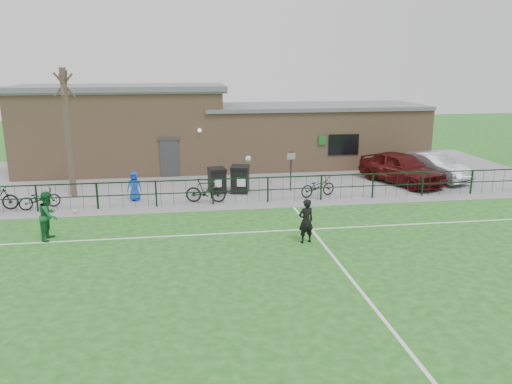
{
  "coord_description": "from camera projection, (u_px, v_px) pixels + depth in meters",
  "views": [
    {
      "loc": [
        -2.81,
        -13.64,
        6.18
      ],
      "look_at": [
        0.0,
        5.0,
        1.3
      ],
      "focal_mm": 35.0,
      "sensor_mm": 36.0,
      "label": 1
    }
  ],
  "objects": [
    {
      "name": "pitch_line_touch",
      "position": [
        247.0,
        204.0,
        22.48
      ],
      "size": [
        28.0,
        0.1,
        0.01
      ],
      "primitive_type": "cube",
      "color": "white",
      "rests_on": "ground"
    },
    {
      "name": "bicycle_c",
      "position": [
        40.0,
        198.0,
        21.69
      ],
      "size": [
        1.81,
        1.23,
        0.9
      ],
      "primitive_type": "imported",
      "rotation": [
        0.0,
        0.0,
        1.98
      ],
      "color": "black",
      "rests_on": "paving_strip"
    },
    {
      "name": "paving_strip",
      "position": [
        233.0,
        177.0,
        27.93
      ],
      "size": [
        34.0,
        13.0,
        0.02
      ],
      "primitive_type": "cube",
      "color": "gray",
      "rests_on": "ground"
    },
    {
      "name": "bare_tree",
      "position": [
        68.0,
        134.0,
        23.16
      ],
      "size": [
        0.3,
        0.3,
        6.0
      ],
      "primitive_type": "cylinder",
      "color": "#47352B",
      "rests_on": "ground"
    },
    {
      "name": "pitch_line_mid",
      "position": [
        260.0,
        232.0,
        18.84
      ],
      "size": [
        28.0,
        0.1,
        0.01
      ],
      "primitive_type": "cube",
      "color": "white",
      "rests_on": "ground"
    },
    {
      "name": "car_silver",
      "position": [
        432.0,
        166.0,
        27.03
      ],
      "size": [
        2.93,
        4.7,
        1.46
      ],
      "primitive_type": "imported",
      "rotation": [
        0.0,
        0.0,
        0.34
      ],
      "color": "#97999E",
      "rests_on": "paving_strip"
    },
    {
      "name": "wheelie_bin_left",
      "position": [
        240.0,
        180.0,
        24.39
      ],
      "size": [
        1.02,
        1.1,
        1.24
      ],
      "primitive_type": "cube",
      "rotation": [
        0.0,
        0.0,
        -0.24
      ],
      "color": "black",
      "rests_on": "paving_strip"
    },
    {
      "name": "outfield_player",
      "position": [
        49.0,
        215.0,
        17.87
      ],
      "size": [
        0.79,
        0.95,
        1.77
      ],
      "primitive_type": "imported",
      "rotation": [
        0.0,
        0.0,
        1.42
      ],
      "color": "#1A5B2C",
      "rests_on": "ground"
    },
    {
      "name": "bicycle_d",
      "position": [
        206.0,
        191.0,
        22.63
      ],
      "size": [
        1.89,
        0.85,
        1.1
      ],
      "primitive_type": "imported",
      "rotation": [
        0.0,
        0.0,
        1.39
      ],
      "color": "black",
      "rests_on": "paving_strip"
    },
    {
      "name": "bicycle_e",
      "position": [
        318.0,
        186.0,
        23.66
      ],
      "size": [
        1.95,
        1.18,
        0.97
      ],
      "primitive_type": "imported",
      "rotation": [
        0.0,
        0.0,
        1.89
      ],
      "color": "black",
      "rests_on": "paving_strip"
    },
    {
      "name": "pitch_line_perp",
      "position": [
        345.0,
        271.0,
        15.3
      ],
      "size": [
        0.1,
        16.0,
        0.01
      ],
      "primitive_type": "cube",
      "color": "white",
      "rests_on": "ground"
    },
    {
      "name": "ball_ground",
      "position": [
        75.0,
        211.0,
        21.07
      ],
      "size": [
        0.2,
        0.2,
        0.2
      ],
      "primitive_type": "sphere",
      "color": "white",
      "rests_on": "ground"
    },
    {
      "name": "goalkeeper_kick",
      "position": [
        304.0,
        219.0,
        17.59
      ],
      "size": [
        2.09,
        3.29,
        2.64
      ],
      "color": "black",
      "rests_on": "ground"
    },
    {
      "name": "car_maroon",
      "position": [
        401.0,
        168.0,
        26.15
      ],
      "size": [
        3.7,
        5.26,
        1.66
      ],
      "primitive_type": "imported",
      "rotation": [
        0.0,
        0.0,
        0.4
      ],
      "color": "#440C0D",
      "rests_on": "paving_strip"
    },
    {
      "name": "perimeter_fence",
      "position": [
        246.0,
        191.0,
        22.52
      ],
      "size": [
        28.0,
        0.1,
        1.2
      ],
      "primitive_type": "cube",
      "color": "black",
      "rests_on": "ground"
    },
    {
      "name": "sign_post",
      "position": [
        291.0,
        171.0,
        24.53
      ],
      "size": [
        0.07,
        0.07,
        2.0
      ],
      "primitive_type": "cylinder",
      "rotation": [
        0.0,
        0.0,
        0.12
      ],
      "color": "black",
      "rests_on": "paving_strip"
    },
    {
      "name": "clubhouse",
      "position": [
        213.0,
        131.0,
        30.12
      ],
      "size": [
        24.25,
        5.4,
        4.96
      ],
      "color": "#A47D5B",
      "rests_on": "ground"
    },
    {
      "name": "ground",
      "position": [
        281.0,
        275.0,
        15.01
      ],
      "size": [
        90.0,
        90.0,
        0.0
      ],
      "primitive_type": "plane",
      "color": "#1D5D1B",
      "rests_on": "ground"
    },
    {
      "name": "spectator_child",
      "position": [
        134.0,
        186.0,
        22.88
      ],
      "size": [
        0.69,
        0.48,
        1.35
      ],
      "primitive_type": "imported",
      "rotation": [
        0.0,
        0.0,
        -0.08
      ],
      "color": "blue",
      "rests_on": "paving_strip"
    },
    {
      "name": "wheelie_bin_right",
      "position": [
        217.0,
        181.0,
        24.37
      ],
      "size": [
        0.88,
        0.97,
        1.14
      ],
      "primitive_type": "cube",
      "rotation": [
        0.0,
        0.0,
        0.17
      ],
      "color": "black",
      "rests_on": "paving_strip"
    }
  ]
}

